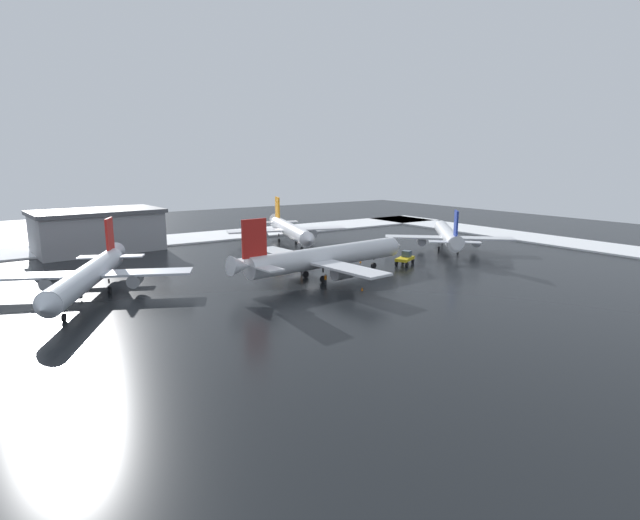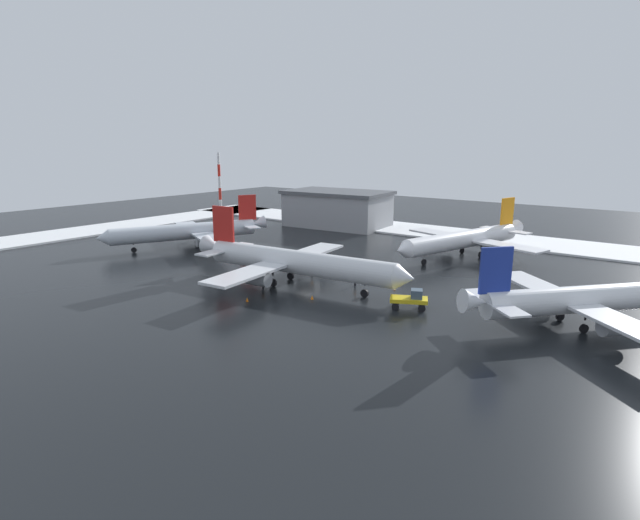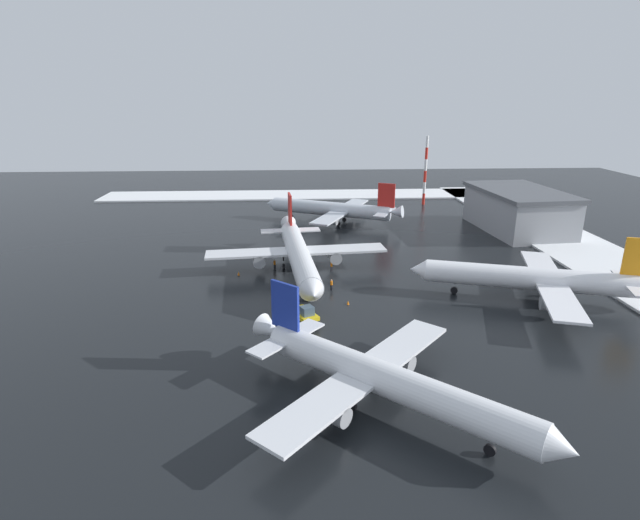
{
  "view_description": "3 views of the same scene",
  "coord_description": "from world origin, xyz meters",
  "px_view_note": "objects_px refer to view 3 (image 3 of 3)",
  "views": [
    {
      "loc": [
        44.52,
        68.19,
        18.68
      ],
      "look_at": [
        1.62,
        4.68,
        3.5
      ],
      "focal_mm": 28.0,
      "sensor_mm": 36.0,
      "label": 1
    },
    {
      "loc": [
        -45.4,
        56.6,
        20.1
      ],
      "look_at": [
        -3.4,
        0.77,
        3.75
      ],
      "focal_mm": 28.0,
      "sensor_mm": 36.0,
      "label": 2
    },
    {
      "loc": [
        -76.73,
        3.58,
        27.49
      ],
      "look_at": [
        -4.7,
        -0.25,
        3.75
      ],
      "focal_mm": 28.0,
      "sensor_mm": 36.0,
      "label": 3
    }
  ],
  "objects_px": {
    "traffic_cone_mid_line": "(274,287)",
    "airplane_distant_tail": "(333,209)",
    "traffic_cone_wingtip_side": "(239,274)",
    "ground_crew_beside_wing": "(275,264)",
    "pushback_tug": "(305,314)",
    "cargo_hangar": "(518,210)",
    "airplane_far_rear": "(298,253)",
    "ground_crew_by_nose_gear": "(332,266)",
    "ground_crew_near_tug": "(331,284)",
    "antenna_mast": "(425,171)",
    "airplane_parked_starboard": "(382,378)",
    "airplane_parked_portside": "(535,279)",
    "traffic_cone_near_nose": "(348,303)"
  },
  "relations": [
    {
      "from": "traffic_cone_mid_line",
      "to": "airplane_distant_tail",
      "type": "bearing_deg",
      "value": -16.81
    },
    {
      "from": "traffic_cone_wingtip_side",
      "to": "ground_crew_beside_wing",
      "type": "bearing_deg",
      "value": -65.97
    },
    {
      "from": "pushback_tug",
      "to": "cargo_hangar",
      "type": "height_order",
      "value": "cargo_hangar"
    },
    {
      "from": "airplane_far_rear",
      "to": "ground_crew_by_nose_gear",
      "type": "xyz_separation_m",
      "value": [
        0.98,
        -5.48,
        -2.55
      ]
    },
    {
      "from": "ground_crew_near_tug",
      "to": "antenna_mast",
      "type": "bearing_deg",
      "value": 177.35
    },
    {
      "from": "airplane_parked_starboard",
      "to": "traffic_cone_mid_line",
      "type": "xyz_separation_m",
      "value": [
        30.82,
        11.01,
        -2.88
      ]
    },
    {
      "from": "airplane_parked_portside",
      "to": "antenna_mast",
      "type": "distance_m",
      "value": 66.18
    },
    {
      "from": "pushback_tug",
      "to": "traffic_cone_near_nose",
      "type": "distance_m",
      "value": 8.38
    },
    {
      "from": "airplane_parked_portside",
      "to": "ground_crew_near_tug",
      "type": "height_order",
      "value": "airplane_parked_portside"
    },
    {
      "from": "airplane_parked_starboard",
      "to": "ground_crew_beside_wing",
      "type": "bearing_deg",
      "value": 147.46
    },
    {
      "from": "airplane_far_rear",
      "to": "pushback_tug",
      "type": "xyz_separation_m",
      "value": [
        -18.47,
        -0.58,
        -2.24
      ]
    },
    {
      "from": "antenna_mast",
      "to": "cargo_hangar",
      "type": "xyz_separation_m",
      "value": [
        -27.69,
        -13.23,
        -4.52
      ]
    },
    {
      "from": "ground_crew_near_tug",
      "to": "airplane_far_rear",
      "type": "bearing_deg",
      "value": -124.05
    },
    {
      "from": "traffic_cone_mid_line",
      "to": "airplane_parked_portside",
      "type": "bearing_deg",
      "value": -100.13
    },
    {
      "from": "ground_crew_near_tug",
      "to": "cargo_hangar",
      "type": "bearing_deg",
      "value": 150.85
    },
    {
      "from": "traffic_cone_mid_line",
      "to": "ground_crew_beside_wing",
      "type": "bearing_deg",
      "value": 0.83
    },
    {
      "from": "antenna_mast",
      "to": "traffic_cone_mid_line",
      "type": "distance_m",
      "value": 70.9
    },
    {
      "from": "antenna_mast",
      "to": "traffic_cone_wingtip_side",
      "type": "xyz_separation_m",
      "value": [
        -53.18,
        43.62,
        -8.68
      ]
    },
    {
      "from": "airplane_parked_starboard",
      "to": "ground_crew_beside_wing",
      "type": "distance_m",
      "value": 41.17
    },
    {
      "from": "pushback_tug",
      "to": "ground_crew_near_tug",
      "type": "bearing_deg",
      "value": 132.53
    },
    {
      "from": "airplane_parked_starboard",
      "to": "traffic_cone_near_nose",
      "type": "xyz_separation_m",
      "value": [
        24.24,
        0.48,
        -2.88
      ]
    },
    {
      "from": "airplane_far_rear",
      "to": "airplane_parked_starboard",
      "type": "bearing_deg",
      "value": 5.37
    },
    {
      "from": "airplane_distant_tail",
      "to": "traffic_cone_mid_line",
      "type": "distance_m",
      "value": 42.0
    },
    {
      "from": "airplane_distant_tail",
      "to": "antenna_mast",
      "type": "distance_m",
      "value": 32.58
    },
    {
      "from": "pushback_tug",
      "to": "traffic_cone_wingtip_side",
      "type": "distance_m",
      "value": 21.06
    },
    {
      "from": "traffic_cone_wingtip_side",
      "to": "antenna_mast",
      "type": "bearing_deg",
      "value": -39.36
    },
    {
      "from": "airplane_far_rear",
      "to": "antenna_mast",
      "type": "bearing_deg",
      "value": 141.78
    },
    {
      "from": "airplane_far_rear",
      "to": "antenna_mast",
      "type": "relative_size",
      "value": 2.0
    },
    {
      "from": "antenna_mast",
      "to": "airplane_parked_portside",
      "type": "bearing_deg",
      "value": 179.04
    },
    {
      "from": "airplane_distant_tail",
      "to": "cargo_hangar",
      "type": "xyz_separation_m",
      "value": [
        -8.41,
        -38.87,
        1.19
      ]
    },
    {
      "from": "airplane_parked_portside",
      "to": "traffic_cone_wingtip_side",
      "type": "distance_m",
      "value": 44.49
    },
    {
      "from": "traffic_cone_near_nose",
      "to": "traffic_cone_wingtip_side",
      "type": "xyz_separation_m",
      "value": [
        12.78,
        16.38,
        0.0
      ]
    },
    {
      "from": "airplane_far_rear",
      "to": "airplane_parked_portside",
      "type": "relative_size",
      "value": 1.09
    },
    {
      "from": "airplane_parked_starboard",
      "to": "ground_crew_beside_wing",
      "type": "height_order",
      "value": "airplane_parked_starboard"
    },
    {
      "from": "pushback_tug",
      "to": "traffic_cone_mid_line",
      "type": "bearing_deg",
      "value": 173.35
    },
    {
      "from": "pushback_tug",
      "to": "cargo_hangar",
      "type": "bearing_deg",
      "value": 106.88
    },
    {
      "from": "ground_crew_beside_wing",
      "to": "antenna_mast",
      "type": "height_order",
      "value": "antenna_mast"
    },
    {
      "from": "airplane_far_rear",
      "to": "traffic_cone_mid_line",
      "type": "bearing_deg",
      "value": -36.76
    },
    {
      "from": "traffic_cone_mid_line",
      "to": "traffic_cone_wingtip_side",
      "type": "height_order",
      "value": "same"
    },
    {
      "from": "traffic_cone_near_nose",
      "to": "ground_crew_by_nose_gear",
      "type": "bearing_deg",
      "value": 5.16
    },
    {
      "from": "airplane_far_rear",
      "to": "traffic_cone_wingtip_side",
      "type": "distance_m",
      "value": 10.19
    },
    {
      "from": "pushback_tug",
      "to": "traffic_cone_near_nose",
      "type": "relative_size",
      "value": 9.27
    },
    {
      "from": "airplane_distant_tail",
      "to": "traffic_cone_near_nose",
      "type": "bearing_deg",
      "value": 113.63
    },
    {
      "from": "ground_crew_by_nose_gear",
      "to": "pushback_tug",
      "type": "bearing_deg",
      "value": 159.24
    },
    {
      "from": "pushback_tug",
      "to": "ground_crew_beside_wing",
      "type": "relative_size",
      "value": 2.98
    },
    {
      "from": "traffic_cone_near_nose",
      "to": "traffic_cone_mid_line",
      "type": "relative_size",
      "value": 1.0
    },
    {
      "from": "ground_crew_near_tug",
      "to": "traffic_cone_wingtip_side",
      "type": "distance_m",
      "value": 16.26
    },
    {
      "from": "traffic_cone_near_nose",
      "to": "cargo_hangar",
      "type": "bearing_deg",
      "value": -46.59
    },
    {
      "from": "airplane_parked_portside",
      "to": "traffic_cone_wingtip_side",
      "type": "xyz_separation_m",
      "value": [
        12.75,
        42.51,
        -3.02
      ]
    },
    {
      "from": "ground_crew_by_nose_gear",
      "to": "airplane_distant_tail",
      "type": "bearing_deg",
      "value": -11.57
    }
  ]
}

